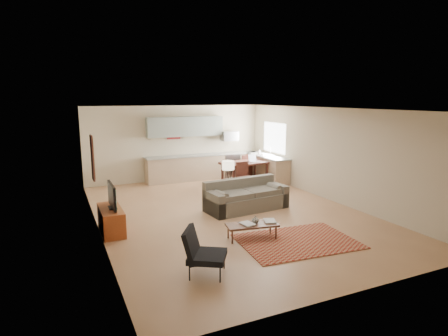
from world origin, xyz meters
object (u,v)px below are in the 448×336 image
dining_table (245,173)px  console_table (228,192)px  armchair (207,252)px  sofa (247,195)px  coffee_table (252,231)px  tv_credenza (111,220)px

dining_table → console_table: bearing=-137.1°
armchair → console_table: bearing=2.0°
dining_table → sofa: bearing=-125.2°
console_table → sofa: bearing=-81.7°
coffee_table → sofa: bearing=75.2°
coffee_table → tv_credenza: tv_credenza is taller
sofa → coffee_table: bearing=-120.2°
console_table → dining_table: bearing=38.1°
tv_credenza → dining_table: size_ratio=0.75×
armchair → dining_table: (3.66, 5.64, -0.00)m
sofa → console_table: sofa is taller
armchair → console_table: armchair is taller
coffee_table → armchair: 1.88m
sofa → tv_credenza: size_ratio=1.92×
tv_credenza → console_table: console_table is taller
sofa → coffee_table: 2.15m
coffee_table → tv_credenza: size_ratio=0.92×
armchair → tv_credenza: bearing=54.9°
coffee_table → tv_credenza: bearing=157.8°
coffee_table → dining_table: dining_table is taller
tv_credenza → console_table: 3.44m
armchair → tv_credenza: 3.05m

